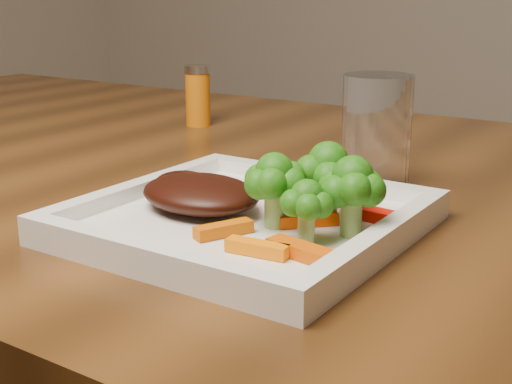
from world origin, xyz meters
The scene contains 14 objects.
plate centered at (0.37, -0.21, 0.76)m, with size 0.27×0.27×0.01m, color white.
steak centered at (0.32, -0.21, 0.78)m, with size 0.12×0.09×0.03m, color black.
broccoli_0 centered at (0.43, -0.18, 0.80)m, with size 0.06×0.06×0.07m, color #196F12, non-canonical shape.
broccoli_1 centered at (0.47, -0.20, 0.79)m, with size 0.06×0.06×0.06m, color #347914, non-canonical shape.
broccoli_2 centered at (0.45, -0.24, 0.79)m, with size 0.05×0.05×0.06m, color #347213, non-canonical shape.
broccoli_3 centered at (0.40, -0.22, 0.79)m, with size 0.06×0.06×0.06m, color #166410, non-canonical shape.
carrot_0 centered at (0.43, -0.28, 0.77)m, with size 0.05×0.01×0.01m, color orange.
carrot_1 centered at (0.46, -0.27, 0.77)m, with size 0.06×0.02×0.01m, color #CE4F03.
carrot_2 centered at (0.38, -0.26, 0.77)m, with size 0.05×0.01×0.01m, color #CB5803.
carrot_3 centered at (0.47, -0.16, 0.77)m, with size 0.06×0.02×0.01m, color red.
carrot_4 centered at (0.40, -0.15, 0.77)m, with size 0.06×0.02×0.01m, color red.
carrot_6 centered at (0.43, -0.20, 0.77)m, with size 0.05×0.01×0.01m, color #FF4C04.
spice_shaker centered at (0.03, 0.15, 0.80)m, with size 0.04×0.04×0.09m, color #D06C0B.
drinking_glass centered at (0.41, -0.02, 0.81)m, with size 0.07×0.07×0.12m, color white.
Camera 1 is at (0.70, -0.70, 0.96)m, focal length 50.00 mm.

